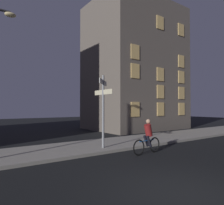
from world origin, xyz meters
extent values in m
plane|color=black|center=(0.00, 0.00, 0.00)|extent=(80.00, 80.00, 0.00)
cube|color=gray|center=(0.00, 6.55, 0.07)|extent=(40.00, 3.43, 0.14)
cylinder|color=gray|center=(1.29, 5.59, 1.96)|extent=(0.12, 0.12, 3.64)
cube|color=white|center=(1.29, 5.59, 3.43)|extent=(1.18, 1.18, 0.24)
cube|color=beige|center=(1.29, 5.59, 2.93)|extent=(0.03, 1.59, 0.24)
ellipsoid|color=#F9E099|center=(-2.95, 6.02, 5.94)|extent=(0.44, 0.28, 0.20)
torus|color=black|center=(1.99, 3.73, 0.36)|extent=(0.72, 0.11, 0.72)
torus|color=black|center=(3.09, 3.81, 0.36)|extent=(0.72, 0.11, 0.72)
cylinder|color=#1959A5|center=(2.54, 3.77, 0.61)|extent=(1.00, 0.11, 0.04)
cylinder|color=maroon|center=(2.64, 3.78, 1.08)|extent=(0.47, 0.35, 0.61)
sphere|color=tan|center=(2.64, 3.78, 1.50)|extent=(0.22, 0.22, 0.22)
cylinder|color=black|center=(2.60, 3.68, 0.58)|extent=(0.35, 0.14, 0.55)
cylinder|color=black|center=(2.58, 3.86, 0.58)|extent=(0.35, 0.14, 0.55)
cube|color=#6B6056|center=(10.00, 12.93, 6.20)|extent=(9.13, 6.81, 12.40)
cube|color=#F2C672|center=(6.96, 9.49, 2.00)|extent=(0.90, 0.06, 1.20)
cube|color=#F2C672|center=(10.00, 9.49, 2.00)|extent=(0.90, 0.06, 1.20)
cube|color=#F2C672|center=(13.04, 9.49, 2.00)|extent=(0.90, 0.06, 1.20)
cube|color=#F2C672|center=(10.00, 9.49, 3.57)|extent=(0.90, 0.06, 1.20)
cube|color=#F2C672|center=(13.04, 9.49, 3.57)|extent=(0.90, 0.06, 1.20)
cube|color=#F2C672|center=(6.96, 9.49, 5.13)|extent=(0.90, 0.06, 1.20)
cube|color=#F2C672|center=(10.00, 9.49, 5.13)|extent=(0.90, 0.06, 1.20)
cube|color=#F2C672|center=(13.04, 9.49, 5.13)|extent=(0.90, 0.06, 1.20)
cube|color=#F2C672|center=(6.96, 9.49, 6.70)|extent=(0.90, 0.06, 1.20)
cube|color=#F2C672|center=(13.04, 9.49, 6.70)|extent=(0.90, 0.06, 1.20)
cube|color=#F2C672|center=(10.00, 9.49, 9.83)|extent=(0.90, 0.06, 1.20)
cube|color=#F2C672|center=(13.04, 9.49, 9.83)|extent=(0.90, 0.06, 1.20)
camera|label=1|loc=(-4.50, -3.26, 2.17)|focal=33.64mm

